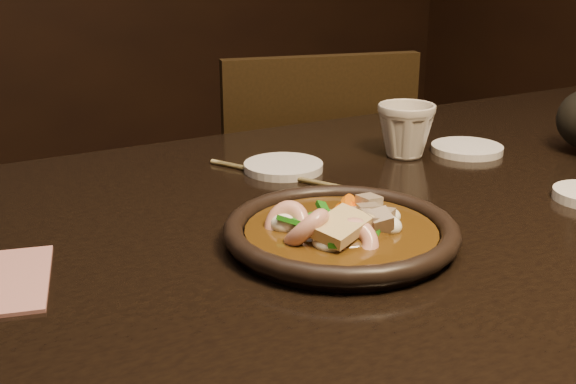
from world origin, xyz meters
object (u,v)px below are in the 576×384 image
table (424,264)px  tea_cup (406,129)px  chair (303,227)px  plate (341,232)px

table → tea_cup: bearing=59.6°
chair → tea_cup: chair is taller
tea_cup → plate: bearing=-139.0°
table → plate: (-0.16, -0.04, 0.09)m
table → tea_cup: tea_cup is taller
tea_cup → chair: bearing=80.1°
chair → tea_cup: 0.54m
table → plate: size_ratio=6.24×
chair → plate: 0.80m
chair → plate: size_ratio=3.34×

